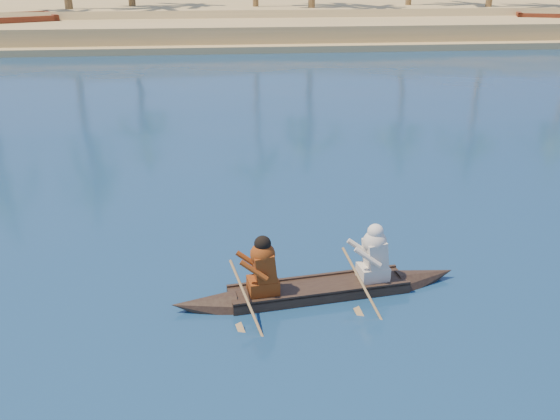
{
  "coord_description": "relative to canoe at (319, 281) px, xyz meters",
  "views": [
    {
      "loc": [
        5.0,
        -12.79,
        5.19
      ],
      "look_at": [
        6.08,
        -1.79,
        0.6
      ],
      "focal_mm": 40.0,
      "sensor_mm": 36.0,
      "label": 1
    }
  ],
  "objects": [
    {
      "name": "sandy_embankment",
      "position": [
        -6.5,
        50.89,
        0.27
      ],
      "size": [
        150.0,
        51.0,
        1.5
      ],
      "color": "tan",
      "rests_on": "ground"
    },
    {
      "name": "canoe",
      "position": [
        0.0,
        0.0,
        0.0
      ],
      "size": [
        4.84,
        1.32,
        1.32
      ],
      "rotation": [
        0.0,
        0.0,
        0.15
      ],
      "color": "#36281D",
      "rests_on": "ground"
    },
    {
      "name": "shrub_cluster",
      "position": [
        -6.5,
        35.5,
        0.95
      ],
      "size": [
        100.0,
        6.0,
        2.4
      ],
      "primitive_type": null,
      "color": "#1E3011",
      "rests_on": "ground"
    }
  ]
}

